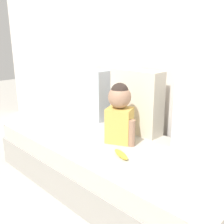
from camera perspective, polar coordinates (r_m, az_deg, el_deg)
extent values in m
plane|color=#B2ADA3|center=(2.24, -0.50, -15.85)|extent=(12.00, 12.00, 0.00)
cube|color=silver|center=(2.32, 9.67, 18.43)|extent=(5.29, 0.10, 2.57)
cube|color=#9C978F|center=(2.17, -0.51, -13.03)|extent=(2.09, 0.85, 0.25)
cube|color=#B7B2A8|center=(2.08, -0.52, -8.33)|extent=(2.03, 0.83, 0.14)
cube|color=#B2BCC6|center=(2.65, -5.51, 4.19)|extent=(0.52, 0.16, 0.49)
cube|color=beige|center=(2.20, 5.46, 2.32)|extent=(0.46, 0.16, 0.54)
cube|color=#B2BCC6|center=(1.87, 21.04, -0.43)|extent=(0.49, 0.16, 0.59)
cube|color=gold|center=(2.01, 1.65, -2.91)|extent=(0.24, 0.23, 0.27)
sphere|color=#9E755B|center=(1.95, 1.71, 3.36)|extent=(0.18, 0.18, 0.18)
sphere|color=#2D231E|center=(1.94, 1.72, 4.50)|extent=(0.14, 0.14, 0.14)
cylinder|color=#9E755B|center=(2.10, -0.84, -3.02)|extent=(0.06, 0.06, 0.21)
cylinder|color=#9E755B|center=(1.95, 4.33, -4.70)|extent=(0.06, 0.06, 0.21)
ellipsoid|color=yellow|center=(1.80, 2.02, -9.35)|extent=(0.18, 0.10, 0.04)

